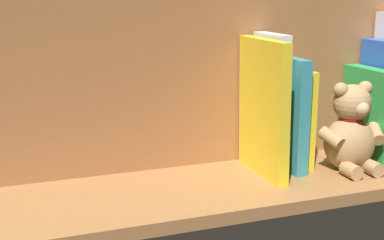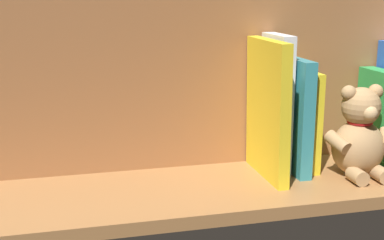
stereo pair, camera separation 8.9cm
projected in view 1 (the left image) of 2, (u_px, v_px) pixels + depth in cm
name	position (u px, v px, depth cm)	size (l,w,h in cm)	color
ground_plane	(192.00, 191.00, 92.63)	(113.15, 25.96, 2.20)	#9E6B3D
shelf_back_panel	(172.00, 78.00, 98.07)	(113.15, 1.50, 33.99)	#965D35
book_0	(379.00, 98.00, 107.17)	(2.28, 10.71, 23.14)	blue
book_1	(369.00, 114.00, 105.13)	(3.18, 14.08, 18.01)	green
teddy_bear	(351.00, 132.00, 98.47)	(13.52, 10.61, 16.65)	tan
book_2	(297.00, 117.00, 101.56)	(2.04, 10.66, 18.48)	yellow
book_3	(287.00, 113.00, 99.38)	(2.29, 12.72, 20.99)	teal
book_4	(270.00, 102.00, 99.00)	(2.40, 10.29, 25.21)	silver
book_5	(263.00, 108.00, 95.50)	(2.01, 16.04, 24.59)	yellow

